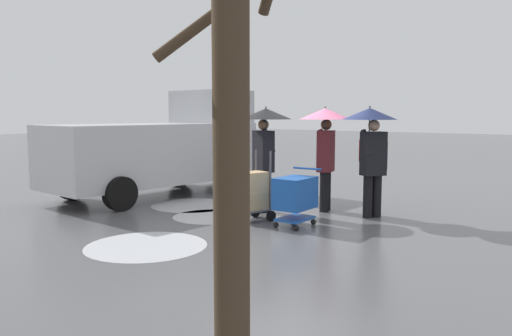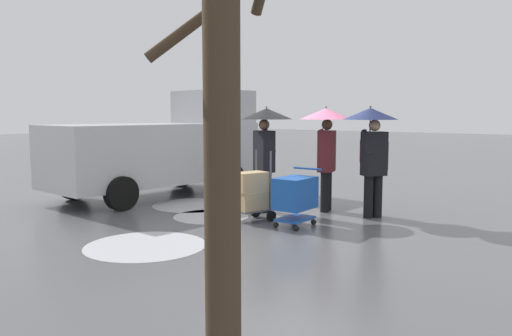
% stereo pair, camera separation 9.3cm
% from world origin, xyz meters
% --- Properties ---
extents(ground_plane, '(90.00, 90.00, 0.00)m').
position_xyz_m(ground_plane, '(0.00, 0.00, 0.00)').
color(ground_plane, '#5B5B5E').
extents(slush_patch_near_cluster, '(1.85, 1.85, 0.01)m').
position_xyz_m(slush_patch_near_cluster, '(0.30, 3.07, 0.00)').
color(slush_patch_near_cluster, silver).
rests_on(slush_patch_near_cluster, ground).
extents(slush_patch_mid_street, '(1.47, 1.47, 0.01)m').
position_xyz_m(slush_patch_mid_street, '(1.09, 0.85, 0.00)').
color(slush_patch_mid_street, silver).
rests_on(slush_patch_mid_street, ground).
extents(slush_patch_far_side, '(1.79, 1.79, 0.01)m').
position_xyz_m(slush_patch_far_side, '(2.27, 0.21, 0.00)').
color(slush_patch_far_side, '#ADAFB5').
rests_on(slush_patch_far_side, ground).
extents(cargo_van_parked_right, '(2.39, 5.43, 2.60)m').
position_xyz_m(cargo_van_parked_right, '(3.85, -0.33, 1.18)').
color(cargo_van_parked_right, '#B7BABF').
rests_on(cargo_van_parked_right, ground).
extents(shopping_cart_vendor, '(0.60, 0.85, 1.02)m').
position_xyz_m(shopping_cart_vendor, '(-0.67, 0.51, 0.57)').
color(shopping_cart_vendor, '#1951B2').
rests_on(shopping_cart_vendor, ground).
extents(hand_dolly_boxes, '(0.65, 0.80, 1.32)m').
position_xyz_m(hand_dolly_boxes, '(0.21, 0.68, 0.55)').
color(hand_dolly_boxes, '#515156').
rests_on(hand_dolly_boxes, ground).
extents(pedestrian_pink_side, '(1.04, 1.04, 2.15)m').
position_xyz_m(pedestrian_pink_side, '(-1.35, -1.04, 1.57)').
color(pedestrian_pink_side, black).
rests_on(pedestrian_pink_side, ground).
extents(pedestrian_black_side, '(1.04, 1.04, 2.15)m').
position_xyz_m(pedestrian_black_side, '(0.57, -0.20, 1.58)').
color(pedestrian_black_side, black).
rests_on(pedestrian_black_side, ground).
extents(pedestrian_white_side, '(1.04, 1.04, 2.15)m').
position_xyz_m(pedestrian_white_side, '(-0.35, -1.01, 1.58)').
color(pedestrian_white_side, black).
rests_on(pedestrian_white_side, ground).
extents(bare_tree_near, '(1.26, 0.79, 4.19)m').
position_xyz_m(bare_tree_near, '(-3.59, 5.44, 2.19)').
color(bare_tree_near, '#423323').
rests_on(bare_tree_near, ground).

